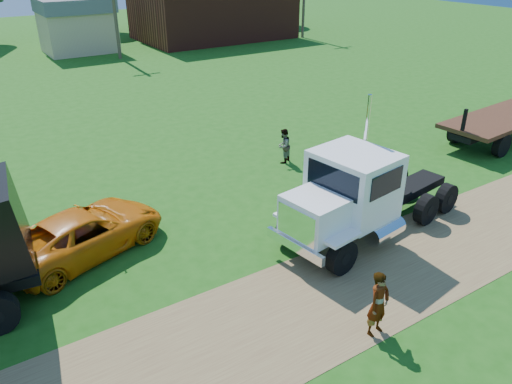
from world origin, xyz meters
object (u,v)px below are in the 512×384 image
flatbed_trailer (510,118)px  orange_pickup (84,232)px  spectator_a (378,304)px  white_semi_tractor (354,197)px

flatbed_trailer → orange_pickup: bearing=172.9°
flatbed_trailer → spectator_a: size_ratio=5.04×
flatbed_trailer → spectator_a: bearing=-161.7°
flatbed_trailer → spectator_a: flatbed_trailer is taller
white_semi_tractor → spectator_a: size_ratio=4.33×
white_semi_tractor → orange_pickup: white_semi_tractor is taller
white_semi_tractor → spectator_a: 4.64m
white_semi_tractor → orange_pickup: 8.80m
white_semi_tractor → flatbed_trailer: 13.98m
white_semi_tractor → orange_pickup: (-7.76, 4.06, -0.86)m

